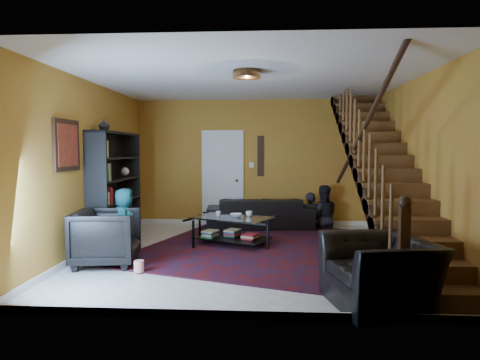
% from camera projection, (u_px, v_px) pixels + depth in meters
% --- Properties ---
extents(floor, '(5.50, 5.50, 0.00)m').
position_uv_depth(floor, '(249.00, 253.00, 6.96)').
color(floor, beige).
rests_on(floor, ground).
extents(room, '(5.50, 5.50, 5.50)m').
position_uv_depth(room, '(184.00, 234.00, 8.36)').
color(room, '#AE8926').
rests_on(room, ground).
extents(staircase, '(0.95, 5.02, 3.18)m').
position_uv_depth(staircase, '(383.00, 168.00, 6.73)').
color(staircase, brown).
rests_on(staircase, floor).
extents(bookshelf, '(0.35, 1.80, 2.00)m').
position_uv_depth(bookshelf, '(116.00, 190.00, 7.63)').
color(bookshelf, black).
rests_on(bookshelf, floor).
extents(door, '(0.82, 0.05, 2.05)m').
position_uv_depth(door, '(223.00, 179.00, 9.64)').
color(door, silver).
rests_on(door, floor).
extents(framed_picture, '(0.04, 0.74, 0.74)m').
position_uv_depth(framed_picture, '(67.00, 145.00, 6.10)').
color(framed_picture, maroon).
rests_on(framed_picture, room).
extents(wall_hanging, '(0.14, 0.03, 0.90)m').
position_uv_depth(wall_hanging, '(260.00, 156.00, 9.56)').
color(wall_hanging, black).
rests_on(wall_hanging, room).
extents(ceiling_fixture, '(0.40, 0.40, 0.10)m').
position_uv_depth(ceiling_fixture, '(247.00, 74.00, 5.97)').
color(ceiling_fixture, '#3F2814').
rests_on(ceiling_fixture, room).
extents(rug, '(4.85, 5.19, 0.02)m').
position_uv_depth(rug, '(263.00, 246.00, 7.43)').
color(rug, '#410B0C').
rests_on(rug, floor).
extents(sofa, '(2.33, 1.07, 0.66)m').
position_uv_depth(sofa, '(260.00, 213.00, 9.22)').
color(sofa, black).
rests_on(sofa, floor).
extents(armchair_left, '(1.01, 0.99, 0.82)m').
position_uv_depth(armchair_left, '(106.00, 237.00, 6.23)').
color(armchair_left, black).
rests_on(armchair_left, floor).
extents(armchair_right, '(1.22, 1.33, 0.73)m').
position_uv_depth(armchair_right, '(380.00, 272.00, 4.60)').
color(armchair_right, black).
rests_on(armchair_right, floor).
extents(person_adult_a, '(0.46, 0.31, 1.23)m').
position_uv_depth(person_adult_a, '(310.00, 221.00, 9.21)').
color(person_adult_a, black).
rests_on(person_adult_a, sofa).
extents(person_adult_b, '(0.69, 0.55, 1.38)m').
position_uv_depth(person_adult_b, '(323.00, 217.00, 9.19)').
color(person_adult_b, black).
rests_on(person_adult_b, sofa).
extents(person_child, '(0.47, 0.60, 1.09)m').
position_uv_depth(person_child, '(124.00, 222.00, 6.72)').
color(person_child, '#185B58').
rests_on(person_child, armchair_left).
extents(coffee_table, '(1.52, 1.24, 0.50)m').
position_uv_depth(coffee_table, '(232.00, 229.00, 7.54)').
color(coffee_table, black).
rests_on(coffee_table, floor).
extents(cup_a, '(0.13, 0.13, 0.09)m').
position_uv_depth(cup_a, '(249.00, 214.00, 7.63)').
color(cup_a, '#999999').
rests_on(cup_a, coffee_table).
extents(cup_b, '(0.12, 0.12, 0.09)m').
position_uv_depth(cup_b, '(218.00, 214.00, 7.65)').
color(cup_b, '#999999').
rests_on(cup_b, coffee_table).
extents(bowl, '(0.23, 0.23, 0.05)m').
position_uv_depth(bowl, '(236.00, 215.00, 7.59)').
color(bowl, '#999999').
rests_on(bowl, coffee_table).
extents(vase, '(0.18, 0.18, 0.19)m').
position_uv_depth(vase, '(104.00, 125.00, 7.06)').
color(vase, '#999999').
rests_on(vase, bookshelf).
extents(popcorn_bucket, '(0.17, 0.17, 0.16)m').
position_uv_depth(popcorn_bucket, '(139.00, 266.00, 5.83)').
color(popcorn_bucket, red).
rests_on(popcorn_bucket, rug).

